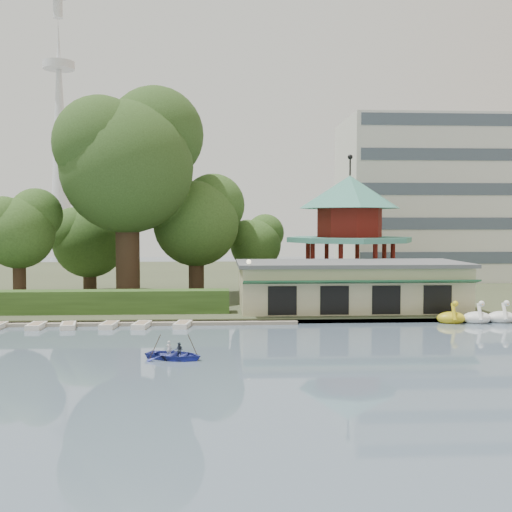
{
  "coord_description": "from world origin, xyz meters",
  "views": [
    {
      "loc": [
        -0.76,
        -30.17,
        7.53
      ],
      "look_at": [
        2.0,
        18.0,
        5.0
      ],
      "focal_mm": 45.0,
      "sensor_mm": 36.0,
      "label": 1
    }
  ],
  "objects": [
    {
      "name": "ground_plane",
      "position": [
        0.0,
        0.0,
        0.0
      ],
      "size": [
        220.0,
        220.0,
        0.0
      ],
      "primitive_type": "plane",
      "color": "slate",
      "rests_on": "ground"
    },
    {
      "name": "office_building",
      "position": [
        32.67,
        49.0,
        9.73
      ],
      "size": [
        38.0,
        18.0,
        20.0
      ],
      "color": "silver",
      "rests_on": "shore"
    },
    {
      "name": "boathouse",
      "position": [
        10.0,
        21.97,
        2.37
      ],
      "size": [
        18.6,
        9.39,
        3.9
      ],
      "color": "#BAB288",
      "rests_on": "shore"
    },
    {
      "name": "small_trees",
      "position": [
        -12.15,
        31.79,
        6.67
      ],
      "size": [
        39.27,
        16.96,
        11.93
      ],
      "color": "#3A281C",
      "rests_on": "shore"
    },
    {
      "name": "dock",
      "position": [
        -12.0,
        17.2,
        0.12
      ],
      "size": [
        34.0,
        1.6,
        0.24
      ],
      "primitive_type": "cube",
      "color": "gray",
      "rests_on": "ground"
    },
    {
      "name": "rowboat_with_passengers",
      "position": [
        -3.26,
        5.01,
        0.47
      ],
      "size": [
        5.4,
        4.71,
        2.01
      ],
      "color": "#333CA2",
      "rests_on": "ground"
    },
    {
      "name": "shore",
      "position": [
        0.0,
        52.0,
        0.2
      ],
      "size": [
        220.0,
        70.0,
        0.4
      ],
      "primitive_type": "cube",
      "color": "#424930",
      "rests_on": "ground"
    },
    {
      "name": "embankment",
      "position": [
        0.0,
        17.3,
        0.15
      ],
      "size": [
        220.0,
        0.6,
        0.3
      ],
      "primitive_type": "cube",
      "color": "gray",
      "rests_on": "ground"
    },
    {
      "name": "moored_rowboats",
      "position": [
        -15.31,
        15.85,
        0.18
      ],
      "size": [
        24.93,
        2.76,
        0.36
      ],
      "color": "silver",
      "rests_on": "ground"
    },
    {
      "name": "pavilion",
      "position": [
        12.0,
        32.0,
        7.48
      ],
      "size": [
        12.4,
        12.4,
        13.5
      ],
      "color": "#BAB288",
      "rests_on": "shore"
    },
    {
      "name": "hedge",
      "position": [
        -15.0,
        20.5,
        1.3
      ],
      "size": [
        30.0,
        2.0,
        1.8
      ],
      "primitive_type": "cube",
      "color": "#345520",
      "rests_on": "shore"
    },
    {
      "name": "broadcast_tower",
      "position": [
        -42.0,
        140.0,
        33.98
      ],
      "size": [
        8.0,
        8.0,
        96.0
      ],
      "color": "silver",
      "rests_on": "ground"
    },
    {
      "name": "lamp_post",
      "position": [
        1.5,
        19.0,
        3.34
      ],
      "size": [
        0.36,
        0.36,
        4.28
      ],
      "color": "black",
      "rests_on": "shore"
    },
    {
      "name": "big_tree",
      "position": [
        -8.84,
        28.19,
        13.48
      ],
      "size": [
        13.05,
        12.16,
        19.65
      ],
      "color": "#3A281C",
      "rests_on": "shore"
    }
  ]
}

